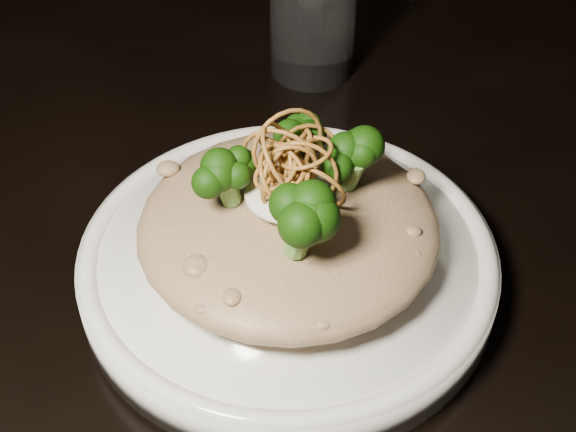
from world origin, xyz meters
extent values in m
cube|color=black|center=(0.00, 0.00, 0.73)|extent=(1.10, 0.80, 0.04)
cylinder|color=white|center=(0.05, 0.01, 0.76)|extent=(0.26, 0.26, 0.03)
ellipsoid|color=brown|center=(0.05, 0.01, 0.80)|extent=(0.18, 0.18, 0.04)
ellipsoid|color=white|center=(0.05, 0.01, 0.82)|extent=(0.05, 0.05, 0.01)
cylinder|color=white|center=(0.08, 0.26, 0.81)|extent=(0.09, 0.09, 0.13)
camera|label=1|loc=(0.05, -0.34, 1.13)|focal=50.00mm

